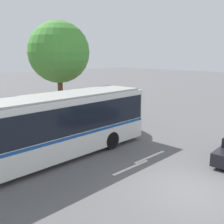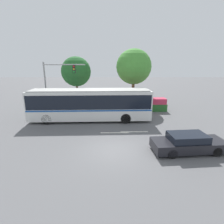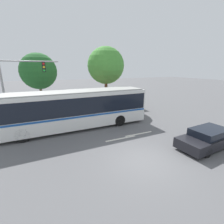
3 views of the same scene
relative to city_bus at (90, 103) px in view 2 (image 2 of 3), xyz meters
The scene contains 9 objects.
ground_plane 7.27m from the city_bus, 70.46° to the right, with size 140.00×140.00×0.00m, color #5B5B5E.
city_bus is the anchor object (origin of this frame).
sedan_foreground 10.08m from the city_bus, 43.71° to the right, with size 4.91×2.14×1.26m.
traffic_light_pole 5.91m from the city_bus, 143.02° to the left, with size 4.84×0.24×5.91m.
flowering_hedge 5.98m from the city_bus, 42.15° to the left, with size 9.35×1.36×1.56m.
street_tree_left 8.24m from the city_bus, 109.96° to the left, with size 4.04×4.04×6.70m.
street_tree_centre 8.65m from the city_bus, 49.72° to the left, with size 4.54×4.54×7.62m.
lane_stripe_near 5.62m from the city_bus, 38.98° to the right, with size 2.40×0.16×0.01m, color silver.
lane_stripe_mid 4.67m from the city_bus, 55.51° to the right, with size 2.40×0.16×0.01m, color silver.
Camera 2 is at (-0.26, -10.95, 5.65)m, focal length 28.27 mm.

